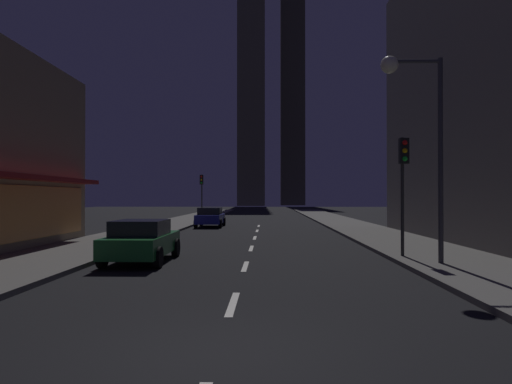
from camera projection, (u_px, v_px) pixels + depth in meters
ground_plane at (259, 225)px, 38.43m from camera, size 78.00×136.00×0.10m
sidewalk_right at (344, 223)px, 38.24m from camera, size 4.00×76.00×0.15m
sidewalk_left at (176, 223)px, 38.62m from camera, size 4.00×76.00×0.15m
lane_marking_center at (251, 248)px, 20.04m from camera, size 0.16×33.40×0.01m
skyscraper_distant_tall at (251, 82)px, 120.69m from camera, size 7.00×7.62×64.58m
skyscraper_distant_mid at (293, 92)px, 128.40m from camera, size 6.59×5.91×63.02m
car_parked_near at (142, 241)px, 15.86m from camera, size 1.98×4.24×1.45m
car_parked_far at (210, 217)px, 34.57m from camera, size 1.98×4.24×1.45m
fire_hydrant_far_left at (160, 226)px, 28.31m from camera, size 0.42×0.30×0.65m
traffic_light_near_right at (403, 170)px, 16.30m from camera, size 0.32×0.48×4.20m
traffic_light_far_left at (202, 187)px, 43.26m from camera, size 0.32×0.48×4.20m
street_lamp_right at (414, 108)px, 14.70m from camera, size 1.96×0.56×6.58m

